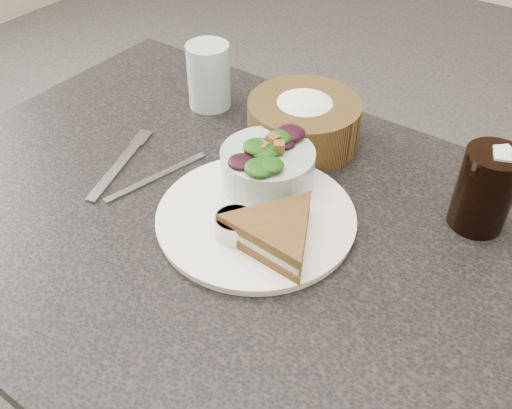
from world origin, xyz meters
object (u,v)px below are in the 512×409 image
(sandwich, at_px, (276,233))
(water_glass, at_px, (209,76))
(dressing_ramekin, at_px, (235,226))
(bread_basket, at_px, (304,115))
(dinner_plate, at_px, (256,218))
(salad_bowl, at_px, (268,162))
(cola_glass, at_px, (486,186))
(dining_table, at_px, (241,372))

(sandwich, relative_size, water_glass, 1.36)
(dressing_ramekin, relative_size, bread_basket, 0.30)
(dinner_plate, bearing_deg, bread_basket, 103.96)
(salad_bowl, bearing_deg, sandwich, -50.57)
(dressing_ramekin, xyz_separation_m, cola_glass, (0.24, 0.22, 0.04))
(salad_bowl, relative_size, cola_glass, 1.04)
(sandwich, distance_m, bread_basket, 0.25)
(salad_bowl, bearing_deg, water_glass, 147.60)
(dining_table, distance_m, salad_bowl, 0.43)
(sandwich, xyz_separation_m, dressing_ramekin, (-0.05, -0.02, -0.00))
(dining_table, distance_m, dressing_ramekin, 0.40)
(dressing_ramekin, xyz_separation_m, water_glass, (-0.25, 0.25, 0.03))
(water_glass, bearing_deg, salad_bowl, -32.40)
(bread_basket, distance_m, water_glass, 0.20)
(dining_table, bearing_deg, salad_bowl, 91.28)
(water_glass, bearing_deg, dinner_plate, -39.74)
(dressing_ramekin, bearing_deg, dinner_plate, 91.31)
(dining_table, relative_size, bread_basket, 5.63)
(dinner_plate, xyz_separation_m, bread_basket, (-0.05, 0.20, 0.04))
(sandwich, distance_m, cola_glass, 0.28)
(dining_table, distance_m, sandwich, 0.41)
(dinner_plate, bearing_deg, cola_glass, 35.02)
(sandwich, height_order, dressing_ramekin, sandwich)
(dinner_plate, distance_m, dressing_ramekin, 0.05)
(dining_table, xyz_separation_m, dressing_ramekin, (0.03, -0.04, 0.40))
(sandwich, xyz_separation_m, bread_basket, (-0.10, 0.23, 0.02))
(bread_basket, xyz_separation_m, cola_glass, (0.29, -0.03, 0.01))
(dinner_plate, relative_size, salad_bowl, 2.01)
(sandwich, xyz_separation_m, cola_glass, (0.19, 0.20, 0.03))
(dressing_ramekin, relative_size, cola_glass, 0.41)
(bread_basket, bearing_deg, cola_glass, -5.29)
(sandwich, height_order, water_glass, water_glass)
(dressing_ramekin, bearing_deg, cola_glass, 41.98)
(salad_bowl, distance_m, water_glass, 0.26)
(dining_table, relative_size, cola_glass, 7.82)
(dinner_plate, bearing_deg, dining_table, -154.86)
(dining_table, xyz_separation_m, salad_bowl, (-0.00, 0.08, 0.43))
(sandwich, bearing_deg, dinner_plate, 152.79)
(dinner_plate, height_order, sandwich, sandwich)
(salad_bowl, relative_size, water_glass, 1.19)
(salad_bowl, xyz_separation_m, dressing_ramekin, (0.03, -0.11, -0.02))
(dining_table, relative_size, dinner_plate, 3.72)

